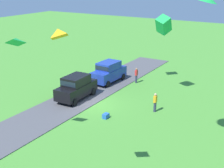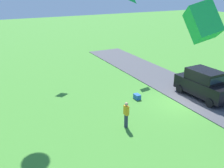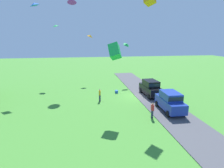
{
  "view_description": "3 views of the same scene",
  "coord_description": "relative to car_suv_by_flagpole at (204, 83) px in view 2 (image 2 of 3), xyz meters",
  "views": [
    {
      "loc": [
        22.01,
        15.31,
        11.21
      ],
      "look_at": [
        2.84,
        3.57,
        3.44
      ],
      "focal_mm": 50.0,
      "sensor_mm": 36.0,
      "label": 1
    },
    {
      "loc": [
        -13.85,
        12.83,
        8.47
      ],
      "look_at": [
        1.26,
        5.14,
        2.01
      ],
      "focal_mm": 42.0,
      "sensor_mm": 36.0,
      "label": 2
    },
    {
      "loc": [
        -23.65,
        7.45,
        8.16
      ],
      "look_at": [
        -0.59,
        3.65,
        2.17
      ],
      "focal_mm": 28.0,
      "sensor_mm": 36.0,
      "label": 3
    }
  ],
  "objects": [
    {
      "name": "ground_plane",
      "position": [
        0.07,
        2.21,
        -1.3
      ],
      "size": [
        120.0,
        120.0,
        0.0
      ],
      "primitive_type": "plane",
      "color": "#478E33"
    },
    {
      "name": "person_on_lawn",
      "position": [
        -1.21,
        7.65,
        -0.42
      ],
      "size": [
        0.36,
        0.24,
        1.71
      ],
      "color": "#2D334C",
      "rests_on": "ground"
    },
    {
      "name": "kite_box_trailing_tail",
      "position": [
        -5.33,
        6.37,
        5.66
      ],
      "size": [
        1.91,
        1.5,
        2.0
      ],
      "primitive_type": "cube",
      "rotation": [
        0.52,
        0.3,
        1.26
      ],
      "color": "green"
    },
    {
      "name": "car_suv_by_flagpole",
      "position": [
        0.0,
        0.0,
        0.0
      ],
      "size": [
        4.68,
        2.21,
        2.28
      ],
      "color": "black",
      "rests_on": "ground"
    },
    {
      "name": "cooler_box",
      "position": [
        2.16,
        4.71,
        -1.1
      ],
      "size": [
        0.56,
        0.4,
        0.4
      ],
      "primitive_type": "cube",
      "color": "blue",
      "rests_on": "ground"
    },
    {
      "name": "pavement_strip",
      "position": [
        0.07,
        0.08,
        -1.27
      ],
      "size": [
        36.0,
        4.4,
        0.06
      ],
      "primitive_type": "cube",
      "color": "#4C4C51",
      "rests_on": "ground"
    }
  ]
}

